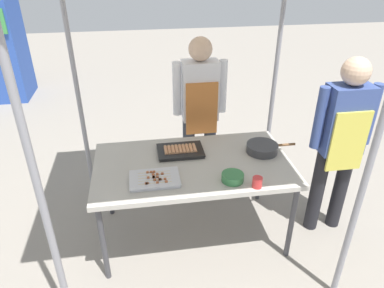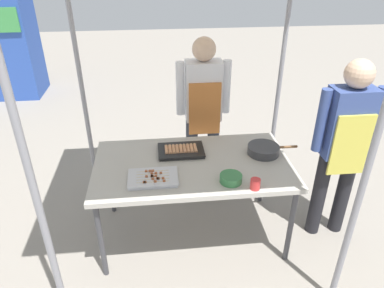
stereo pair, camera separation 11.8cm
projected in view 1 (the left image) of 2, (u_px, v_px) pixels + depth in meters
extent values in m
plane|color=gray|center=(193.00, 232.00, 3.26)|extent=(18.00, 18.00, 0.00)
cube|color=#B7B2A8|center=(193.00, 165.00, 2.90)|extent=(1.60, 0.90, 0.04)
cylinder|color=#3F3F44|center=(103.00, 244.00, 2.65)|extent=(0.04, 0.04, 0.71)
cylinder|color=#3F3F44|center=(292.00, 223.00, 2.85)|extent=(0.04, 0.04, 0.71)
cylinder|color=#3F3F44|center=(108.00, 183.00, 3.32)|extent=(0.04, 0.04, 0.71)
cylinder|color=#3F3F44|center=(260.00, 170.00, 3.52)|extent=(0.04, 0.04, 0.71)
cylinder|color=gray|center=(42.00, 204.00, 1.91)|extent=(0.04, 0.04, 2.16)
cylinder|color=gray|center=(367.00, 174.00, 2.17)|extent=(0.04, 0.04, 2.16)
cylinder|color=gray|center=(78.00, 96.00, 3.29)|extent=(0.04, 0.04, 2.16)
cylinder|color=gray|center=(274.00, 85.00, 3.55)|extent=(0.04, 0.04, 2.16)
cube|color=black|center=(180.00, 152.00, 3.03)|extent=(0.38, 0.26, 0.02)
cube|color=black|center=(180.00, 150.00, 3.02)|extent=(0.39, 0.27, 0.01)
cylinder|color=tan|center=(166.00, 150.00, 3.00)|extent=(0.03, 0.13, 0.03)
cylinder|color=tan|center=(169.00, 150.00, 3.01)|extent=(0.03, 0.13, 0.03)
cylinder|color=tan|center=(173.00, 150.00, 3.01)|extent=(0.03, 0.13, 0.03)
cylinder|color=tan|center=(177.00, 150.00, 3.02)|extent=(0.03, 0.13, 0.03)
cylinder|color=tan|center=(180.00, 149.00, 3.02)|extent=(0.03, 0.13, 0.03)
cylinder|color=tan|center=(184.00, 149.00, 3.02)|extent=(0.03, 0.13, 0.03)
cylinder|color=tan|center=(187.00, 149.00, 3.03)|extent=(0.03, 0.13, 0.03)
cylinder|color=tan|center=(191.00, 148.00, 3.03)|extent=(0.03, 0.13, 0.03)
cylinder|color=tan|center=(195.00, 148.00, 3.04)|extent=(0.03, 0.13, 0.03)
cube|color=silver|center=(155.00, 180.00, 2.67)|extent=(0.36, 0.24, 0.02)
cube|color=silver|center=(155.00, 178.00, 2.66)|extent=(0.38, 0.25, 0.01)
cylinder|color=tan|center=(155.00, 183.00, 2.60)|extent=(0.25, 0.01, 0.01)
cube|color=#9E512D|center=(157.00, 183.00, 2.60)|extent=(0.02, 0.02, 0.02)
cube|color=#9E512D|center=(146.00, 184.00, 2.59)|extent=(0.02, 0.02, 0.02)
cube|color=#9E512D|center=(166.00, 182.00, 2.61)|extent=(0.02, 0.02, 0.02)
cube|color=#9E512D|center=(147.00, 184.00, 2.59)|extent=(0.02, 0.02, 0.02)
cylinder|color=tan|center=(155.00, 180.00, 2.63)|extent=(0.25, 0.01, 0.01)
cube|color=#9E512D|center=(155.00, 180.00, 2.63)|extent=(0.02, 0.02, 0.02)
cube|color=#9E512D|center=(165.00, 179.00, 2.64)|extent=(0.02, 0.02, 0.02)
cube|color=#9E512D|center=(160.00, 180.00, 2.63)|extent=(0.02, 0.02, 0.02)
cube|color=#9E512D|center=(159.00, 180.00, 2.63)|extent=(0.02, 0.02, 0.02)
cylinder|color=tan|center=(155.00, 178.00, 2.66)|extent=(0.25, 0.01, 0.01)
cube|color=#9E512D|center=(148.00, 178.00, 2.65)|extent=(0.02, 0.02, 0.02)
cube|color=#9E512D|center=(154.00, 178.00, 2.66)|extent=(0.02, 0.02, 0.02)
cube|color=#9E512D|center=(154.00, 178.00, 2.66)|extent=(0.02, 0.02, 0.02)
cube|color=#9E512D|center=(157.00, 177.00, 2.66)|extent=(0.02, 0.02, 0.02)
cylinder|color=tan|center=(154.00, 175.00, 2.69)|extent=(0.25, 0.01, 0.01)
cube|color=#9E512D|center=(157.00, 175.00, 2.69)|extent=(0.02, 0.02, 0.02)
cube|color=#9E512D|center=(153.00, 175.00, 2.69)|extent=(0.02, 0.02, 0.02)
cube|color=#9E512D|center=(162.00, 174.00, 2.70)|extent=(0.02, 0.02, 0.02)
cylinder|color=tan|center=(154.00, 172.00, 2.72)|extent=(0.25, 0.01, 0.01)
cube|color=#9E512D|center=(147.00, 173.00, 2.71)|extent=(0.02, 0.02, 0.02)
cube|color=#9E512D|center=(154.00, 172.00, 2.72)|extent=(0.02, 0.02, 0.02)
cube|color=#9E512D|center=(151.00, 173.00, 2.72)|extent=(0.02, 0.02, 0.02)
cylinder|color=#38383A|center=(262.00, 148.00, 3.03)|extent=(0.27, 0.27, 0.07)
cylinder|color=brown|center=(286.00, 145.00, 3.05)|extent=(0.16, 0.02, 0.02)
cylinder|color=#386B33|center=(262.00, 145.00, 3.02)|extent=(0.25, 0.25, 0.01)
cylinder|color=#33723F|center=(233.00, 177.00, 2.66)|extent=(0.17, 0.17, 0.06)
cylinder|color=red|center=(257.00, 182.00, 2.59)|extent=(0.07, 0.07, 0.08)
cylinder|color=#333842|center=(189.00, 154.00, 3.70)|extent=(0.12, 0.12, 0.81)
cylinder|color=#333842|center=(210.00, 152.00, 3.73)|extent=(0.12, 0.12, 0.81)
cube|color=white|center=(200.00, 91.00, 3.37)|extent=(0.34, 0.20, 0.57)
cube|color=#CC7233|center=(202.00, 109.00, 3.35)|extent=(0.30, 0.02, 0.51)
cylinder|color=white|center=(177.00, 89.00, 3.33)|extent=(0.08, 0.08, 0.51)
cylinder|color=white|center=(223.00, 86.00, 3.39)|extent=(0.08, 0.08, 0.51)
sphere|color=#D8B293|center=(200.00, 49.00, 3.18)|extent=(0.22, 0.22, 0.22)
cylinder|color=black|center=(317.00, 191.00, 3.14)|extent=(0.12, 0.12, 0.81)
cylinder|color=black|center=(340.00, 189.00, 3.17)|extent=(0.12, 0.12, 0.81)
cube|color=#384C8C|center=(345.00, 120.00, 2.81)|extent=(0.34, 0.20, 0.57)
cube|color=#D8CC4C|center=(348.00, 142.00, 2.79)|extent=(0.30, 0.02, 0.51)
cylinder|color=#384C8C|center=(320.00, 118.00, 2.77)|extent=(0.08, 0.08, 0.51)
cylinder|color=#384C8C|center=(371.00, 115.00, 2.83)|extent=(0.08, 0.08, 0.51)
sphere|color=#D8B293|center=(356.00, 71.00, 2.62)|extent=(0.22, 0.22, 0.22)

